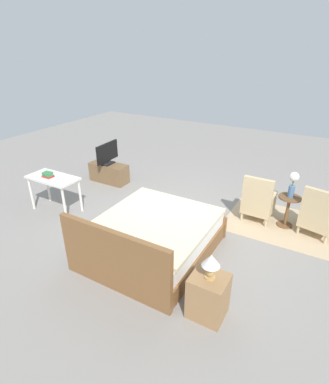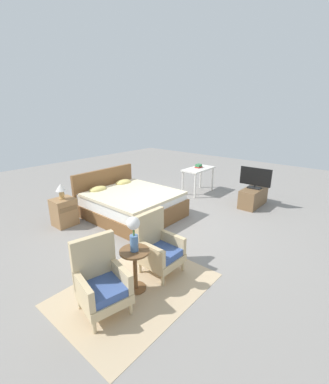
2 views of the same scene
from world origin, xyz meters
name	(u,v)px [view 2 (image 2 of 2)]	position (x,y,z in m)	size (l,w,h in m)	color
ground_plane	(167,224)	(0.00, 0.00, 0.00)	(16.00, 16.00, 0.00)	gray
floor_rug	(137,289)	(-1.90, -1.02, 0.00)	(2.10, 1.50, 0.01)	tan
bed	(130,203)	(-0.19, 0.95, 0.30)	(1.75, 2.02, 0.96)	brown
armchair_by_window_left	(101,282)	(-2.41, -0.96, 0.38)	(0.65, 0.65, 0.92)	#CCB284
armchair_by_window_right	(159,248)	(-1.37, -0.96, 0.38)	(0.55, 0.55, 0.92)	#CCB284
side_table	(135,265)	(-1.90, -1.01, 0.38)	(0.40, 0.40, 0.60)	brown
flower_vase	(134,230)	(-1.90, -1.01, 0.89)	(0.17, 0.17, 0.48)	#4C709E
nightstand	(64,212)	(-1.44, 1.64, 0.29)	(0.44, 0.41, 0.58)	#997047
table_lamp	(61,189)	(-1.44, 1.64, 0.80)	(0.22, 0.22, 0.33)	tan
tv_stand	(253,197)	(2.26, -0.97, 0.23)	(0.96, 0.40, 0.46)	brown
tv_flatscreen	(255,178)	(2.27, -0.97, 0.73)	(0.21, 0.76, 0.52)	black
vanity_desk	(198,172)	(2.26, 0.70, 0.62)	(1.04, 0.52, 0.73)	silver
book_stack	(199,166)	(2.33, 0.74, 0.78)	(0.21, 0.15, 0.10)	#AD2823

